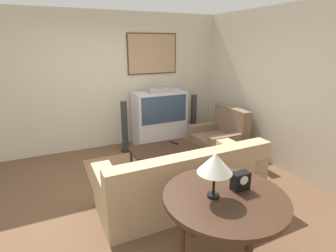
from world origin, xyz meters
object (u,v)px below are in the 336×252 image
Objects in this scene: tv at (159,118)px; mantel_clock at (240,181)px; coffee_table at (163,150)px; console_table at (225,202)px; armchair at (219,140)px; speaker_tower_left at (125,128)px; speaker_tower_right at (193,119)px; table_lamp at (215,164)px; couch at (183,183)px.

tv is 3.31m from mantel_clock.
coffee_table is 0.97× the size of console_table.
speaker_tower_left is (-1.62, 0.93, 0.19)m from armchair.
coffee_table is 1.59m from speaker_tower_right.
tv is at bearing 75.41° from table_lamp.
console_table is (-0.16, -1.11, 0.42)m from couch.
tv is 1.09× the size of console_table.
mantel_clock is at bearing -31.23° from armchair.
armchair is 2.24× the size of table_lamp.
couch is 2.17× the size of speaker_tower_right.
coffee_table is (0.16, 1.06, 0.05)m from couch.
mantel_clock is 0.17× the size of speaker_tower_right.
armchair reaches higher than console_table.
table_lamp is at bearing -117.23° from speaker_tower_right.
armchair is at bearing -141.09° from couch.
console_table is at bearing -34.16° from armchair.
table_lamp is at bearing 179.84° from mantel_clock.
speaker_tower_left and speaker_tower_right have the same top height.
couch is at bearing -104.72° from tv.
speaker_tower_right is (-0.04, 0.93, 0.19)m from armchair.
mantel_clock is (0.18, 0.03, 0.15)m from console_table.
coffee_table is at bearing -84.39° from armchair.
couch is at bearing -49.82° from armchair.
mantel_clock is at bearing -85.76° from speaker_tower_left.
console_table is (-0.33, -2.16, 0.37)m from coffee_table.
tv reaches higher than mantel_clock.
coffee_table is at bearing -110.05° from tv.
armchair is at bearing -29.83° from speaker_tower_left.
couch is at bearing -98.76° from coffee_table.
armchair is 2.80m from console_table.
coffee_table is 2.30m from table_lamp.
tv reaches higher than speaker_tower_right.
table_lamp reaches higher than couch.
table_lamp is 0.38m from mantel_clock.
mantel_clock is (-0.14, -2.13, 0.53)m from coffee_table.
speaker_tower_left is at bearing -119.48° from armchair.
coffee_table is at bearing -138.95° from speaker_tower_right.
tv is at bearing 80.40° from mantel_clock.
mantel_clock reaches higher than armchair.
speaker_tower_left is (0.06, 3.17, -0.63)m from table_lamp.
coffee_table is 1.06× the size of speaker_tower_right.
couch is 1.20m from console_table.
tv is 0.55× the size of couch.
speaker_tower_right is at bearing -176.86° from armchair.
tv is 2.27m from couch.
tv is at bearing 5.92° from speaker_tower_left.
table_lamp reaches higher than speaker_tower_right.
table_lamp reaches higher than speaker_tower_left.
coffee_table is 6.37× the size of mantel_clock.
armchair is (1.40, 1.17, -0.01)m from couch.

